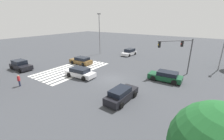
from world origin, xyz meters
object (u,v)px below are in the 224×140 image
Objects in this scene: car_3 at (21,65)px; pedestrian at (19,80)px; car_4 at (121,94)px; street_light_pole_a at (99,31)px; car_0 at (166,76)px; street_light_pole_b at (224,43)px; traffic_signal_mast at (181,49)px; car_1 at (80,73)px; car_5 at (129,52)px; car_2 at (81,61)px.

pedestrian is at bearing -26.95° from car_3.
car_4 is 23.42m from street_light_pole_a.
street_light_pole_a is (-8.30, -18.37, 4.89)m from car_0.
pedestrian is 21.52m from street_light_pole_a.
street_light_pole_b is at bearing -124.11° from car_0.
street_light_pole_a is at bearing 77.78° from car_3.
traffic_signal_mast reaches higher than pedestrian.
car_3 is 19.74m from car_4.
pedestrian reaches higher than car_0.
car_1 is at bearing -7.20° from traffic_signal_mast.
pedestrian is (12.45, -15.18, 0.17)m from car_0.
car_0 is 1.01× the size of car_4.
street_light_pole_b is at bearing 1.21° from pedestrian.
car_1 reaches higher than car_0.
car_5 is (-19.39, -9.29, 0.02)m from car_4.
car_3 is (8.26, -6.24, 0.08)m from car_2.
car_5 is (-7.71, -12.54, -3.28)m from traffic_signal_mast.
street_light_pole_b is at bearing -23.35° from car_4.
car_1 is at bearing 25.45° from car_0.
pedestrian is at bearing 8.72° from street_light_pole_a.
street_light_pole_b is at bearing 37.74° from car_1.
pedestrian is at bearing 37.61° from car_0.
pedestrian is (3.56, 6.95, 0.11)m from car_3.
car_1 is 23.46m from street_light_pole_b.
car_0 is 0.96× the size of car_1.
traffic_signal_mast is 0.58× the size of street_light_pole_a.
car_4 is at bearing 44.16° from street_light_pole_a.
traffic_signal_mast is at bearing -168.01° from car_2.
traffic_signal_mast is 1.26× the size of car_3.
street_light_pole_a reaches higher than pedestrian.
car_2 is (-5.04, -4.85, -0.03)m from car_1.
car_2 is 0.48× the size of street_light_pole_a.
car_1 is at bearing 16.34° from car_3.
car_5 reaches higher than car_1.
pedestrian is at bearing -43.88° from street_light_pole_b.
street_light_pole_b reaches higher than car_0.
street_light_pole_a reaches higher than car_4.
car_5 is 8.76m from street_light_pole_a.
car_3 is (3.22, -11.09, 0.06)m from car_1.
street_light_pole_a is at bearing -58.90° from traffic_signal_mast.
traffic_signal_mast reaches higher than car_3.
car_4 is (-0.76, 19.73, -0.05)m from car_3.
pedestrian reaches higher than car_4.
street_light_pole_a reaches higher than traffic_signal_mast.
street_light_pole_a is (-4.75, -19.21, 1.58)m from traffic_signal_mast.
car_3 is at bearing -16.57° from traffic_signal_mast.
car_3 is at bearing 50.91° from car_2.
pedestrian is 31.05m from street_light_pole_b.
car_4 is 13.49m from pedestrian.
street_light_pole_a is at bearing -26.07° from car_0.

